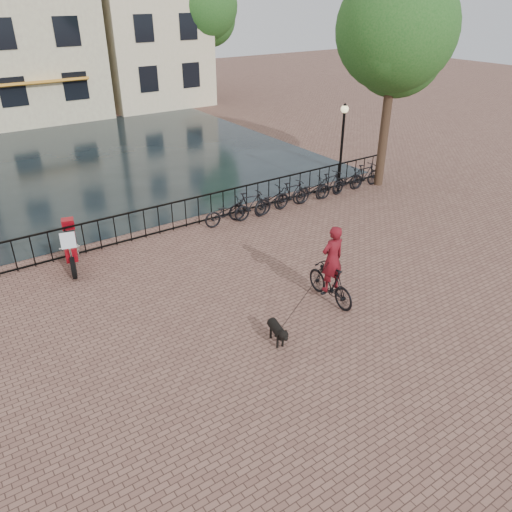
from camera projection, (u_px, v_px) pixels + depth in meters
ground at (331, 355)px, 11.21m from camera, size 100.00×100.00×0.00m
canal_water at (87, 162)px, 23.82m from camera, size 20.00×20.00×0.00m
railing at (172, 217)px, 16.80m from camera, size 20.00×0.05×1.02m
canal_house_mid at (14, 16)px, 30.55m from camera, size 8.00×9.50×11.80m
canal_house_right at (136, 1)px, 34.18m from camera, size 7.00×9.00×13.30m
tree_near_right at (397, 30)px, 18.31m from camera, size 4.48×4.48×8.24m
tree_far_right at (203, 6)px, 33.88m from camera, size 4.76×4.76×8.76m
lamp_post at (343, 133)px, 19.22m from camera, size 0.30×0.30×3.45m
cyclist at (331, 269)px, 12.74m from camera, size 0.81×1.85×2.50m
dog at (277, 332)px, 11.48m from camera, size 0.47×0.92×0.59m
motorcycle at (70, 243)px, 14.53m from camera, size 1.00×2.14×1.49m
parked_bike_0 at (227, 212)px, 17.29m from camera, size 1.76×0.74×0.90m
parked_bike_1 at (250, 205)px, 17.74m from camera, size 1.72×0.71×1.00m
parked_bike_2 at (272, 201)px, 18.23m from camera, size 1.79×0.85×0.90m
parked_bike_3 at (292, 194)px, 18.68m from camera, size 1.66×0.47×1.00m
parked_bike_4 at (312, 190)px, 19.18m from camera, size 1.77×0.76×0.90m
parked_bike_5 at (330, 184)px, 19.63m from camera, size 1.71×0.66×1.00m
parked_bike_6 at (348, 181)px, 20.13m from camera, size 1.74×0.68×0.90m
parked_bike_7 at (365, 175)px, 20.58m from camera, size 1.67×0.48×1.00m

